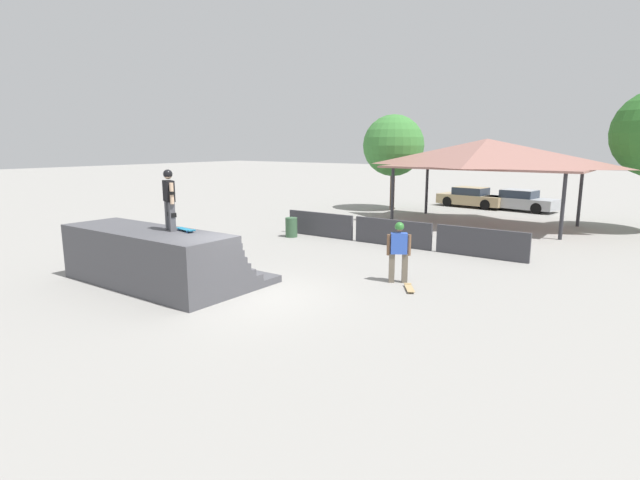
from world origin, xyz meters
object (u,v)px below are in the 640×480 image
parked_car_tan (472,198)px  skateboard_on_ground (409,288)px  tree_beside_pavilion (393,146)px  skateboard_on_deck (186,229)px  parked_car_silver (520,201)px  trash_bin (291,227)px  bystander_walking (399,247)px  skater_on_deck (169,196)px

parked_car_tan → skateboard_on_ground: bearing=-67.6°
skateboard_on_ground → tree_beside_pavilion: tree_beside_pavilion is taller
skateboard_on_deck → parked_car_silver: bearing=94.1°
skateboard_on_ground → parked_car_silver: parked_car_silver is taller
skateboard_on_deck → trash_bin: size_ratio=1.01×
skateboard_on_deck → tree_beside_pavilion: tree_beside_pavilion is taller
skateboard_on_deck → trash_bin: bearing=120.4°
skateboard_on_deck → bystander_walking: 6.06m
tree_beside_pavilion → skateboard_on_deck: bearing=-79.6°
trash_bin → parked_car_tan: bearing=79.6°
skateboard_on_deck → trash_bin: (-2.64, 7.86, -1.26)m
trash_bin → bystander_walking: bearing=-28.3°
tree_beside_pavilion → bystander_walking: bearing=-61.6°
tree_beside_pavilion → parked_car_silver: (6.58, 4.09, -3.30)m
skateboard_on_ground → parked_car_tan: size_ratio=0.18×
bystander_walking → parked_car_tan: 19.40m
skateboard_on_deck → bystander_walking: bystander_walking is taller
skater_on_deck → parked_car_tan: 23.11m
skater_on_deck → bystander_walking: (4.98, 4.13, -1.54)m
bystander_walking → skateboard_on_ground: bystander_walking is taller
trash_bin → parked_car_tan: 15.28m
parked_car_tan → bystander_walking: bearing=-69.0°
skater_on_deck → skateboard_on_deck: 1.04m
tree_beside_pavilion → trash_bin: (0.81, -10.89, -3.48)m
skater_on_deck → parked_car_tan: size_ratio=0.38×
skater_on_deck → parked_car_silver: 23.34m
skateboard_on_deck → bystander_walking: (4.51, 4.00, -0.63)m
skateboard_on_deck → tree_beside_pavilion: bearing=112.3°
skateboard_on_ground → parked_car_silver: 19.44m
bystander_walking → tree_beside_pavilion: size_ratio=0.31×
tree_beside_pavilion → trash_bin: bearing=-85.8°
parked_car_silver → bystander_walking: bearing=-77.3°
skater_on_deck → parked_car_tan: (0.58, 23.02, -1.99)m
skater_on_deck → skateboard_on_deck: (0.47, 0.13, -0.91)m
skater_on_deck → skateboard_on_ground: bearing=54.9°
parked_car_tan → parked_car_silver: 3.02m
skateboard_on_deck → skateboard_on_ground: (5.12, 3.51, -1.62)m
skateboard_on_deck → parked_car_tan: size_ratio=0.19×
parked_car_tan → parked_car_silver: same height
skater_on_deck → parked_car_silver: bearing=102.9°
bystander_walking → trash_bin: bystander_walking is taller
skater_on_deck → bystander_walking: bearing=61.5°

